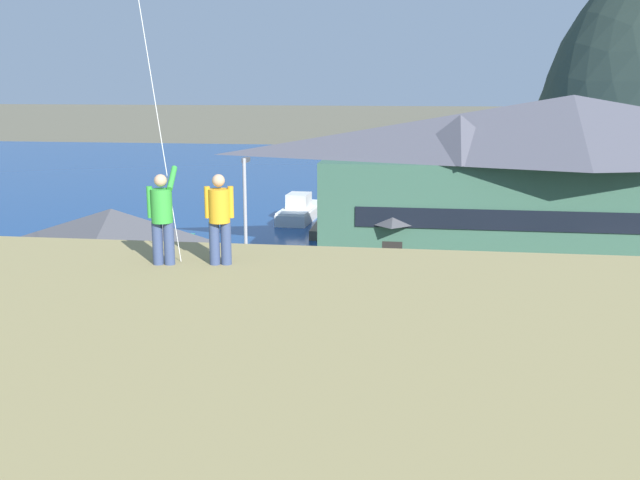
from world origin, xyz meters
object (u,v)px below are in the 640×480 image
object	(u,v)px
wharf_dock	(343,219)
person_kite_flyer	(162,216)
person_companion	(219,216)
parking_light_pole	(246,225)
storage_shed_waterside	(395,231)
parked_car_front_row_end	(333,329)
storage_shed_near_lot	(114,263)
moored_boat_wharfside	(300,211)
parked_car_mid_row_far	(502,393)
harbor_lodge	(568,179)
parked_car_lone_by_shed	(480,328)
parked_car_mid_row_center	(212,318)
parked_car_mid_row_near	(212,388)

from	to	relation	value
wharf_dock	person_kite_flyer	size ratio (longest dim) A/B	7.17
person_companion	parking_light_pole	bearing A→B (deg)	102.51
storage_shed_waterside	parking_light_pole	distance (m)	11.40
person_kite_flyer	parked_car_front_row_end	bearing A→B (deg)	84.11
parking_light_pole	storage_shed_waterside	bearing A→B (deg)	54.96
wharf_dock	parking_light_pole	xyz separation A→B (m)	(-1.97, -22.86, 3.90)
wharf_dock	storage_shed_near_lot	bearing A→B (deg)	-107.47
moored_boat_wharfside	person_companion	distance (m)	43.88
parked_car_front_row_end	parking_light_pole	size ratio (longest dim) A/B	0.59
parked_car_mid_row_far	harbor_lodge	bearing A→B (deg)	75.30
parked_car_lone_by_shed	parked_car_mid_row_center	distance (m)	10.99
storage_shed_near_lot	harbor_lodge	bearing A→B (deg)	30.14
parked_car_mid_row_center	parking_light_pole	bearing A→B (deg)	82.01
parked_car_lone_by_shed	person_companion	xyz separation A→B (m)	(-6.24, -15.33, 7.15)
parked_car_front_row_end	person_kite_flyer	world-z (taller)	person_kite_flyer
moored_boat_wharfside	parked_car_lone_by_shed	world-z (taller)	moored_boat_wharfside
person_companion	parked_car_mid_row_near	bearing A→B (deg)	108.65
wharf_dock	parked_car_lone_by_shed	xyz separation A→B (m)	(8.47, -26.46, 0.71)
harbor_lodge	storage_shed_near_lot	size ratio (longest dim) A/B	3.97
parked_car_lone_by_shed	person_kite_flyer	bearing A→B (deg)	-115.32
parked_car_front_row_end	parked_car_lone_by_shed	bearing A→B (deg)	10.06
parked_car_lone_by_shed	parked_car_mid_row_near	size ratio (longest dim) A/B	1.00
harbor_lodge	parked_car_mid_row_far	size ratio (longest dim) A/B	7.01
storage_shed_waterside	wharf_dock	bearing A→B (deg)	108.15
moored_boat_wharfside	parked_car_lone_by_shed	xyz separation A→B (m)	(11.98, -27.53, 0.34)
storage_shed_near_lot	wharf_dock	bearing A→B (deg)	72.53
moored_boat_wharfside	storage_shed_waterside	bearing A→B (deg)	-61.55
moored_boat_wharfside	parked_car_mid_row_near	bearing A→B (deg)	-85.06
harbor_lodge	parked_car_mid_row_far	xyz separation A→B (m)	(-5.53, -21.08, -4.19)
parked_car_front_row_end	parked_car_mid_row_far	bearing A→B (deg)	-41.37
storage_shed_near_lot	person_companion	bearing A→B (deg)	-60.15
parked_car_lone_by_shed	moored_boat_wharfside	bearing A→B (deg)	113.51
storage_shed_near_lot	storage_shed_waterside	bearing A→B (deg)	41.56
person_companion	storage_shed_waterside	bearing A→B (deg)	85.42
parking_light_pole	person_companion	xyz separation A→B (m)	(4.20, -18.92, 3.97)
harbor_lodge	storage_shed_near_lot	xyz separation A→B (m)	(-21.93, -12.73, -2.58)
harbor_lodge	parked_car_mid_row_near	distance (m)	26.76
wharf_dock	parked_car_mid_row_center	distance (m)	26.92
person_companion	harbor_lodge	bearing A→B (deg)	68.24
moored_boat_wharfside	parked_car_front_row_end	distance (m)	29.22
harbor_lodge	storage_shed_waterside	xyz separation A→B (m)	(-9.74, -1.93, -2.95)
storage_shed_waterside	person_kite_flyer	bearing A→B (deg)	-96.72
parked_car_mid_row_center	parked_car_front_row_end	xyz separation A→B (m)	(5.16, -0.70, 0.00)
parked_car_lone_by_shed	parking_light_pole	xyz separation A→B (m)	(-10.44, 3.59, 3.19)
parking_light_pole	person_kite_flyer	xyz separation A→B (m)	(3.12, -19.07, 3.98)
parked_car_mid_row_far	parked_car_mid_row_center	world-z (taller)	same
harbor_lodge	parked_car_mid_row_center	xyz separation A→B (m)	(-16.74, -15.05, -4.19)
harbor_lodge	storage_shed_waterside	world-z (taller)	harbor_lodge
moored_boat_wharfside	parked_car_mid_row_center	bearing A→B (deg)	-87.97
storage_shed_near_lot	parked_car_mid_row_near	size ratio (longest dim) A/B	1.77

